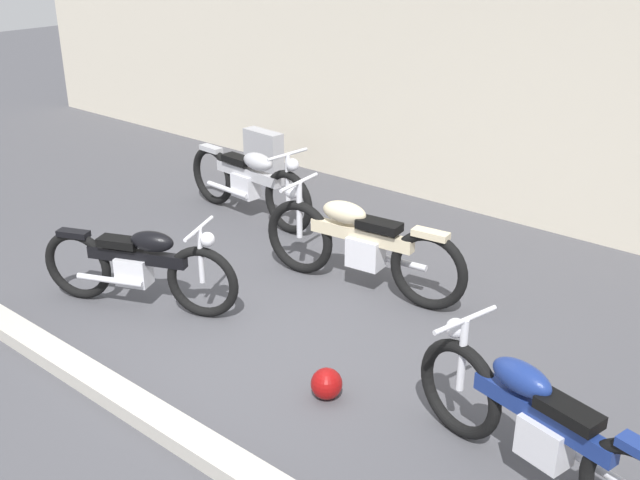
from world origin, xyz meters
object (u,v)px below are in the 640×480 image
(helmet, at_px, (327,384))
(motorcycle_silver, at_px, (249,182))
(motorcycle_cream, at_px, (359,244))
(motorcycle_blue, at_px, (538,426))
(stone_marker, at_px, (264,157))
(motorcycle_black, at_px, (139,266))

(helmet, relative_size, motorcycle_silver, 0.11)
(helmet, bearing_deg, motorcycle_silver, 143.55)
(motorcycle_cream, height_order, motorcycle_blue, motorcycle_cream)
(stone_marker, distance_m, motorcycle_black, 3.73)
(stone_marker, xyz_separation_m, motorcycle_black, (1.66, -3.34, 0.07))
(motorcycle_cream, bearing_deg, motorcycle_silver, -24.13)
(motorcycle_blue, xyz_separation_m, motorcycle_silver, (-4.67, 2.15, 0.02))
(helmet, xyz_separation_m, motorcycle_black, (-2.22, 0.01, 0.30))
(helmet, distance_m, motorcycle_cream, 1.88)
(stone_marker, relative_size, helmet, 2.97)
(motorcycle_cream, distance_m, motorcycle_blue, 2.92)
(helmet, xyz_separation_m, motorcycle_blue, (1.59, 0.12, 0.32))
(motorcycle_black, distance_m, motorcycle_silver, 2.42)
(stone_marker, height_order, motorcycle_cream, motorcycle_cream)
(motorcycle_blue, height_order, motorcycle_black, motorcycle_blue)
(motorcycle_black, bearing_deg, stone_marker, 92.70)
(motorcycle_silver, bearing_deg, stone_marker, 130.84)
(motorcycle_black, bearing_deg, helmet, -23.81)
(helmet, height_order, motorcycle_black, motorcycle_black)
(stone_marker, xyz_separation_m, motorcycle_silver, (0.81, -1.08, 0.10))
(stone_marker, bearing_deg, motorcycle_black, -63.62)
(helmet, bearing_deg, motorcycle_black, 179.86)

